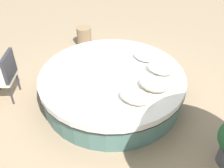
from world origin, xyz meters
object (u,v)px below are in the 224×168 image
Objects in this scene: side_table at (84,36)px; throw_pillow_1 at (154,84)px; throw_pillow_3 at (147,56)px; round_bed at (112,86)px; patio_chair at (5,74)px; throw_pillow_0 at (135,96)px; throw_pillow_2 at (161,68)px.

throw_pillow_1 is at bearing -34.12° from side_table.
throw_pillow_3 is 2.23m from side_table.
round_bed is 2.81× the size of patio_chair.
round_bed is at bearing 142.58° from throw_pillow_0.
round_bed is at bearing 176.00° from throw_pillow_1.
round_bed is 0.92m from throw_pillow_1.
throw_pillow_1 is 0.51m from throw_pillow_2.
throw_pillow_1 is at bearing 71.03° from throw_pillow_0.
side_table is (0.21, 2.47, -0.31)m from patio_chair.
round_bed is at bearing -44.72° from side_table.
throw_pillow_1 is at bearing -99.41° from patio_chair.
patio_chair reaches higher than round_bed.
throw_pillow_3 is at bearing 62.85° from round_bed.
throw_pillow_1 is (0.16, 0.46, -0.01)m from throw_pillow_0.
throw_pillow_0 is 3.17m from side_table.
patio_chair reaches higher than throw_pillow_1.
side_table is at bearing -31.00° from patio_chair.
patio_chair is at bearing -172.20° from throw_pillow_0.
throw_pillow_2 is 2.95m from patio_chair.
throw_pillow_1 reaches higher than throw_pillow_3.
throw_pillow_2 is 1.04× the size of side_table.
round_bed reaches higher than side_table.
throw_pillow_1 is 2.79m from patio_chair.
throw_pillow_0 is at bearing -108.38° from patio_chair.
throw_pillow_3 is (-0.28, 1.30, -0.03)m from throw_pillow_0.
round_bed is at bearing -117.15° from throw_pillow_3.
throw_pillow_0 reaches higher than round_bed.
side_table is at bearing 154.42° from throw_pillow_2.
throw_pillow_0 is at bearing -37.42° from round_bed.
patio_chair is at bearing -153.49° from throw_pillow_2.
throw_pillow_0 reaches higher than throw_pillow_1.
throw_pillow_3 is 0.57× the size of patio_chair.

